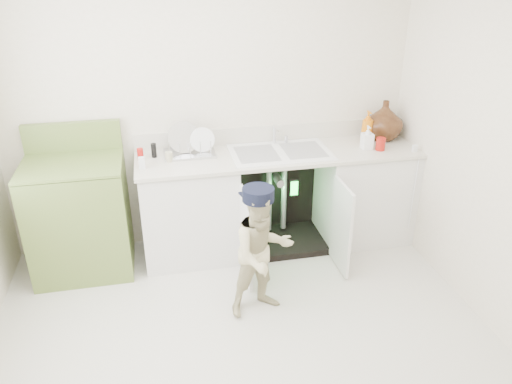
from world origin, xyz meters
TOP-DOWN VIEW (x-y plane):
  - ground at (0.00, 0.00)m, footprint 3.50×3.50m
  - room_shell at (0.00, 0.00)m, footprint 6.00×5.50m
  - counter_run at (0.59, 1.21)m, footprint 2.44×1.02m
  - avocado_stove at (-1.15, 1.18)m, footprint 0.77×0.65m
  - repair_worker at (0.19, 0.31)m, footprint 0.70×0.80m

SIDE VIEW (x-z plane):
  - ground at x=0.00m, z-range 0.00..0.00m
  - counter_run at x=0.59m, z-range -0.15..1.11m
  - avocado_stove at x=-1.15m, z-range -0.11..1.10m
  - repair_worker at x=0.19m, z-range 0.00..1.01m
  - room_shell at x=0.00m, z-range 0.62..1.88m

